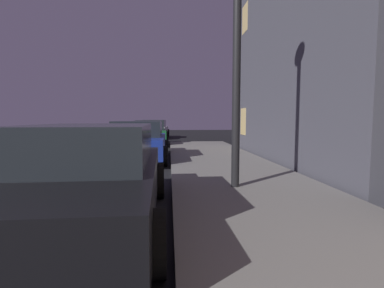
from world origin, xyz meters
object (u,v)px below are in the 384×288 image
Objects in this scene: car_blue at (139,141)px; car_white at (155,129)px; car_green at (150,133)px; car_black at (90,176)px; street_lamp at (237,19)px.

car_white is (-0.00, 12.36, 0.00)m from car_blue.
car_blue is 6.33m from car_green.
car_black and car_blue have the same top height.
car_green is 0.91× the size of car_white.
car_green is (0.00, 12.80, -0.01)m from car_black.
street_lamp reaches higher than car_blue.
car_black is 1.01× the size of car_white.
car_black is 3.96m from street_lamp.
car_blue is at bearing -90.02° from car_green.
car_green is at bearing 89.98° from car_blue.
car_black is 1.05× the size of car_blue.
car_white is 0.93× the size of street_lamp.
car_black is 18.84m from car_white.
car_black is at bearing -90.01° from car_green.
street_lamp is (2.43, -17.26, 2.73)m from car_white.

